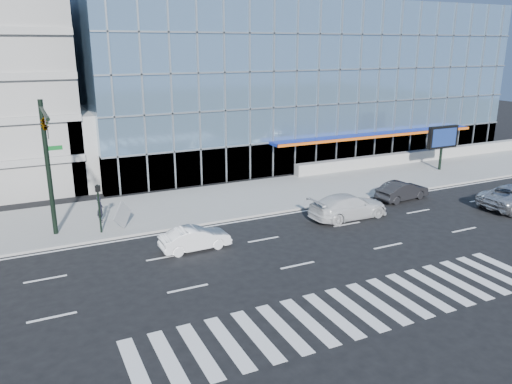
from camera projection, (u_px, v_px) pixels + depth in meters
ground at (263, 240)px, 29.52m from camera, size 160.00×160.00×0.00m
sidewalk at (214, 202)px, 36.41m from camera, size 120.00×8.00×0.15m
theatre_building at (272, 78)px, 55.71m from camera, size 42.00×26.00×15.00m
ramp_block at (103, 145)px, 41.72m from camera, size 6.00×8.00×6.00m
retaining_wall at (427, 155)px, 49.37m from camera, size 30.00×0.80×1.00m
traffic_signal at (46, 139)px, 27.14m from camera, size 1.14×5.74×8.00m
ped_signal_post at (99, 201)px, 29.64m from camera, size 0.30×0.33×3.00m
marquee_sign at (443, 138)px, 44.74m from camera, size 3.20×0.43×4.00m
white_suv at (348, 206)px, 33.02m from camera, size 5.64×2.46×1.62m
white_sedan at (195, 238)px, 27.94m from camera, size 4.01×1.50×1.31m
dark_sedan at (402, 191)px, 36.92m from camera, size 4.41×1.98×1.41m
pedestrian at (100, 209)px, 31.82m from camera, size 0.51×0.68×1.70m
tilted_panel at (123, 215)px, 30.55m from camera, size 1.39×1.29×1.84m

